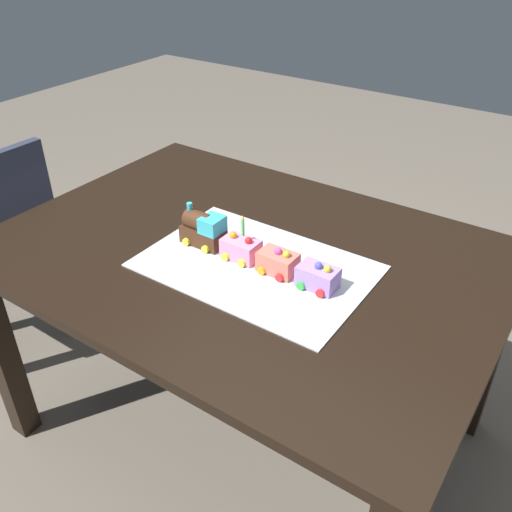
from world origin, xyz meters
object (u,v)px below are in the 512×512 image
object	(u,v)px
dining_table	(245,280)
cake_car_flatbed_coral	(278,262)
cake_locomotive	(203,229)
cake_car_gondola_lavender	(318,277)
birthday_candle	(243,226)
cake_car_caboose_bubblegum	(241,249)

from	to	relation	value
dining_table	cake_car_flatbed_coral	world-z (taller)	cake_car_flatbed_coral
cake_locomotive	cake_car_gondola_lavender	world-z (taller)	cake_locomotive
dining_table	cake_car_flatbed_coral	size ratio (longest dim) A/B	14.00
birthday_candle	dining_table	bearing A→B (deg)	120.50
cake_car_flatbed_coral	birthday_candle	xyz separation A→B (m)	(-0.11, 0.00, 0.07)
cake_locomotive	cake_car_flatbed_coral	world-z (taller)	cake_locomotive
cake_car_flatbed_coral	cake_locomotive	bearing A→B (deg)	180.00
dining_table	cake_car_flatbed_coral	xyz separation A→B (m)	(0.14, -0.05, 0.14)
cake_car_caboose_bubblegum	cake_car_gondola_lavender	world-z (taller)	same
birthday_candle	cake_car_caboose_bubblegum	bearing A→B (deg)	-180.00
dining_table	cake_car_caboose_bubblegum	size ratio (longest dim) A/B	14.00
cake_car_gondola_lavender	birthday_candle	distance (m)	0.24
cake_locomotive	cake_car_flatbed_coral	size ratio (longest dim) A/B	1.40
dining_table	cake_locomotive	size ratio (longest dim) A/B	10.00
dining_table	cake_car_caboose_bubblegum	world-z (taller)	cake_car_caboose_bubblegum
dining_table	cake_car_gondola_lavender	xyz separation A→B (m)	(0.26, -0.05, 0.14)
cake_car_flatbed_coral	dining_table	bearing A→B (deg)	161.91
cake_car_gondola_lavender	birthday_candle	xyz separation A→B (m)	(-0.23, 0.00, 0.07)
cake_locomotive	cake_car_flatbed_coral	distance (m)	0.25
cake_car_caboose_bubblegum	birthday_candle	size ratio (longest dim) A/B	1.61
dining_table	birthday_candle	xyz separation A→B (m)	(0.03, -0.05, 0.21)
cake_car_caboose_bubblegum	cake_car_gondola_lavender	distance (m)	0.24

